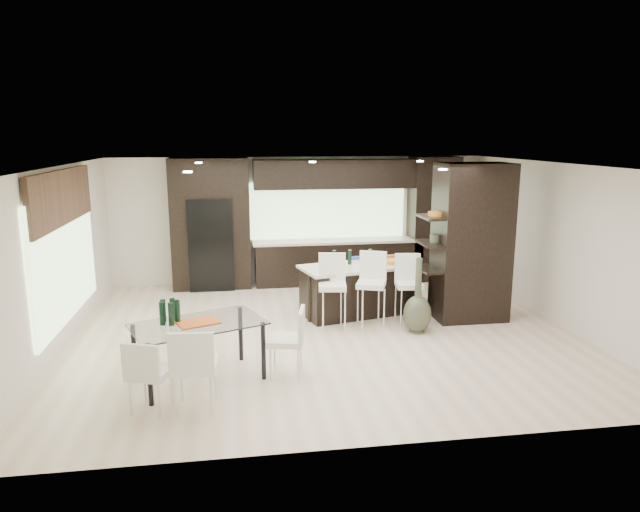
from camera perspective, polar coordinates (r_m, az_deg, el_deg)
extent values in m
plane|color=beige|center=(9.37, 0.56, -7.66)|extent=(8.00, 8.00, 0.00)
cube|color=silver|center=(12.42, -2.02, 3.66)|extent=(8.00, 0.02, 2.70)
cube|color=silver|center=(9.26, -24.66, -0.33)|extent=(0.02, 7.00, 2.70)
cube|color=silver|center=(10.41, 22.86, 1.09)|extent=(0.02, 7.00, 2.70)
cube|color=white|center=(8.83, 0.59, 9.07)|extent=(8.00, 7.00, 0.02)
cube|color=#B2D199|center=(9.44, -24.11, -0.07)|extent=(0.04, 3.20, 1.90)
cube|color=#B2D199|center=(12.44, 0.75, 4.61)|extent=(3.40, 0.04, 1.20)
cube|color=brown|center=(9.30, -24.40, 5.37)|extent=(0.08, 3.00, 0.80)
cube|color=white|center=(9.08, 0.34, 9.02)|extent=(4.00, 3.00, 0.02)
cube|color=black|center=(12.17, 0.51, 3.49)|extent=(6.80, 0.68, 2.70)
cube|color=black|center=(12.04, -10.81, 1.26)|extent=(0.90, 0.68, 1.90)
cube|color=black|center=(10.12, 14.90, 1.34)|extent=(1.20, 0.80, 2.70)
cube|color=black|center=(10.27, 4.08, -3.33)|extent=(2.28, 1.41, 0.88)
cube|color=white|center=(9.39, 1.23, -4.38)|extent=(0.51, 0.51, 1.01)
cube|color=white|center=(9.52, 5.11, -4.17)|extent=(0.58, 0.58, 1.02)
cube|color=white|center=(9.71, 8.85, -4.10)|extent=(0.48, 0.48, 0.97)
cube|color=black|center=(10.72, 6.00, -3.62)|extent=(1.52, 0.85, 0.55)
cube|color=white|center=(7.66, -11.97, -9.38)|extent=(1.86, 1.46, 0.79)
cube|color=white|center=(6.90, -12.36, -11.17)|extent=(0.55, 0.55, 0.94)
cube|color=white|center=(7.01, -16.58, -11.57)|extent=(0.57, 0.57, 0.82)
cube|color=white|center=(7.66, -3.43, -8.87)|extent=(0.55, 0.55, 0.85)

